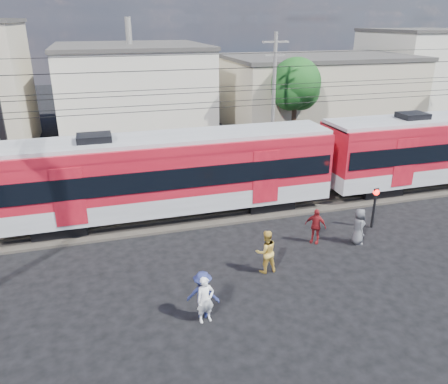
% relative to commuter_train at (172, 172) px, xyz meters
% --- Properties ---
extents(ground, '(120.00, 120.00, 0.00)m').
position_rel_commuter_train_xyz_m(ground, '(2.09, -8.00, -2.40)').
color(ground, black).
rests_on(ground, ground).
extents(track_bed, '(70.00, 3.40, 0.12)m').
position_rel_commuter_train_xyz_m(track_bed, '(2.09, 0.00, -2.34)').
color(track_bed, '#2D2823').
rests_on(track_bed, ground).
extents(rail_near, '(70.00, 0.12, 0.12)m').
position_rel_commuter_train_xyz_m(rail_near, '(2.09, -0.75, -2.22)').
color(rail_near, '#59544C').
rests_on(rail_near, track_bed).
extents(rail_far, '(70.00, 0.12, 0.12)m').
position_rel_commuter_train_xyz_m(rail_far, '(2.09, 0.75, -2.22)').
color(rail_far, '#59544C').
rests_on(rail_far, track_bed).
extents(commuter_train, '(50.30, 3.08, 4.17)m').
position_rel_commuter_train_xyz_m(commuter_train, '(0.00, 0.00, 0.00)').
color(commuter_train, black).
rests_on(commuter_train, ground).
extents(catenary, '(70.00, 9.30, 7.52)m').
position_rel_commuter_train_xyz_m(catenary, '(-6.56, -0.00, 2.73)').
color(catenary, black).
rests_on(catenary, ground).
extents(building_midwest, '(12.24, 12.24, 7.30)m').
position_rel_commuter_train_xyz_m(building_midwest, '(0.09, 19.00, 1.25)').
color(building_midwest, beige).
rests_on(building_midwest, ground).
extents(building_mideast, '(16.32, 10.20, 6.30)m').
position_rel_commuter_train_xyz_m(building_mideast, '(16.09, 16.00, 0.75)').
color(building_mideast, tan).
rests_on(building_mideast, ground).
extents(building_east, '(10.20, 10.20, 8.30)m').
position_rel_commuter_train_xyz_m(building_east, '(30.09, 20.00, 1.75)').
color(building_east, beige).
rests_on(building_east, ground).
extents(utility_pole_mid, '(1.80, 0.24, 8.50)m').
position_rel_commuter_train_xyz_m(utility_pole_mid, '(8.09, 7.00, 2.13)').
color(utility_pole_mid, slate).
rests_on(utility_pole_mid, ground).
extents(tree_near, '(3.82, 3.64, 6.72)m').
position_rel_commuter_train_xyz_m(tree_near, '(11.28, 10.09, 2.26)').
color(tree_near, '#382619').
rests_on(tree_near, ground).
extents(pedestrian_a, '(0.65, 0.48, 1.63)m').
position_rel_commuter_train_xyz_m(pedestrian_a, '(-0.47, -8.29, -1.59)').
color(pedestrian_a, white).
rests_on(pedestrian_a, ground).
extents(pedestrian_b, '(0.88, 0.70, 1.75)m').
position_rel_commuter_train_xyz_m(pedestrian_b, '(2.52, -6.03, -1.53)').
color(pedestrian_b, gold).
rests_on(pedestrian_b, ground).
extents(pedestrian_c, '(1.24, 0.98, 1.68)m').
position_rel_commuter_train_xyz_m(pedestrian_c, '(-0.49, -8.03, -1.56)').
color(pedestrian_c, navy).
rests_on(pedestrian_c, ground).
extents(pedestrian_d, '(0.96, 0.93, 1.61)m').
position_rel_commuter_train_xyz_m(pedestrian_d, '(5.49, -4.40, -1.60)').
color(pedestrian_d, maroon).
rests_on(pedestrian_d, ground).
extents(pedestrian_e, '(0.70, 0.90, 1.64)m').
position_rel_commuter_train_xyz_m(pedestrian_e, '(7.26, -5.02, -1.58)').
color(pedestrian_e, '#4B4C51').
rests_on(pedestrian_e, ground).
extents(crossing_signal, '(0.29, 0.29, 1.97)m').
position_rel_commuter_train_xyz_m(crossing_signal, '(8.82, -3.83, -1.03)').
color(crossing_signal, black).
rests_on(crossing_signal, ground).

